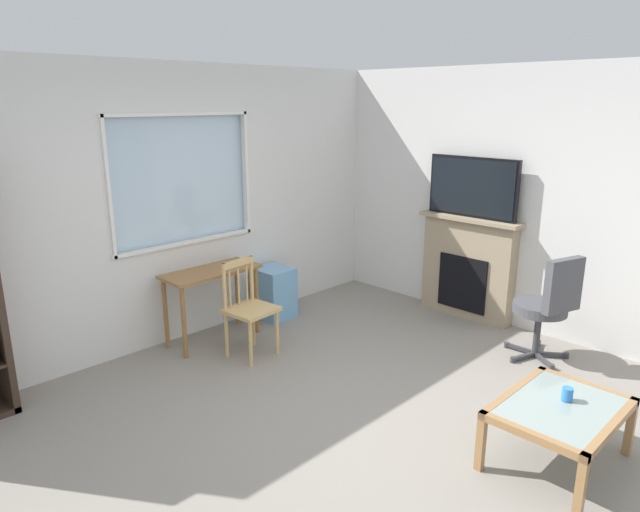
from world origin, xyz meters
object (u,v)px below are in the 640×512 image
Objects in this scene: sippy_cup at (567,394)px; fireplace at (468,267)px; coffee_table at (560,413)px; plastic_drawer_unit at (274,293)px; tv at (473,187)px; wooden_chair at (248,308)px; desk_under_window at (211,283)px; office_chair at (548,303)px.

fireplace is at bearing 44.93° from sippy_cup.
fireplace is 1.26× the size of coffee_table.
fireplace is 2.57m from sippy_cup.
plastic_drawer_unit is 0.55× the size of tv.
sippy_cup is (0.47, -2.73, -0.00)m from wooden_chair.
sippy_cup is at bearing -95.46° from plastic_drawer_unit.
plastic_drawer_unit is at bearing 84.54° from sippy_cup.
coffee_table is at bearing 178.88° from sippy_cup.
plastic_drawer_unit is 0.62× the size of coffee_table.
desk_under_window is at bearing 95.00° from wooden_chair.
office_chair is (1.86, -2.53, -0.04)m from desk_under_window.
coffee_table is (-1.91, -1.82, -0.21)m from fireplace.
tv is 1.48m from office_chair.
plastic_drawer_unit is (0.79, 0.56, -0.19)m from wooden_chair.
wooden_chair is at bearing 132.03° from office_chair.
coffee_table is at bearing -81.95° from wooden_chair.
desk_under_window reaches higher than coffee_table.
wooden_chair is at bearing -144.39° from plastic_drawer_unit.
desk_under_window is 0.53m from wooden_chair.
desk_under_window is 1.06× the size of wooden_chair.
tv is (1.49, -1.48, 1.15)m from plastic_drawer_unit.
desk_under_window is at bearing 126.34° from office_chair.
office_chair reaches higher than coffee_table.
fireplace is (2.29, -0.91, 0.10)m from wooden_chair.
wooden_chair is 0.79× the size of fireplace.
fireplace is 1.13× the size of tv.
plastic_drawer_unit is at bearing 135.55° from fireplace.
fireplace is (2.34, -1.43, -0.04)m from desk_under_window.
desk_under_window is 3.28m from coffee_table.
desk_under_window is 3.14m from office_chair.
tv is (2.32, -1.43, 0.83)m from desk_under_window.
tv reaches higher than wooden_chair.
desk_under_window is 0.84× the size of fireplace.
tv is at bearing -44.80° from plastic_drawer_unit.
desk_under_window is 10.55× the size of sippy_cup.
tv is 1.01× the size of office_chair.
desk_under_window is 0.89m from plastic_drawer_unit.
office_chair is at bearing 28.17° from sippy_cup.
fireplace is 0.87m from tv.
desk_under_window is 2.85m from tv.
tv is at bearing 67.19° from office_chair.
plastic_drawer_unit is at bearing 35.61° from wooden_chair.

